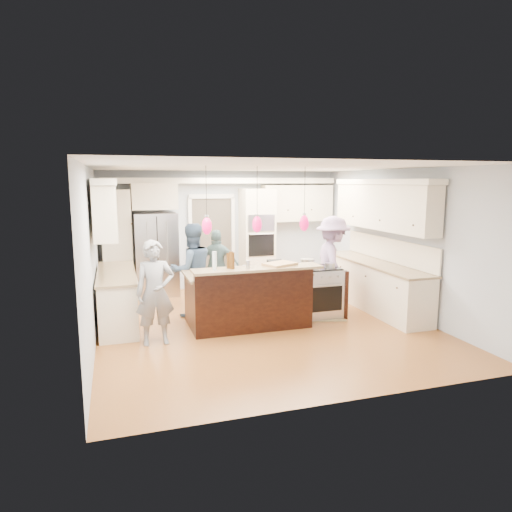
{
  "coord_description": "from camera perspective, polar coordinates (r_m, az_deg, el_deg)",
  "views": [
    {
      "loc": [
        -2.39,
        -7.31,
        2.48
      ],
      "look_at": [
        0.0,
        0.35,
        1.15
      ],
      "focal_mm": 32.0,
      "sensor_mm": 36.0,
      "label": 1
    }
  ],
  "objects": [
    {
      "name": "pot_small",
      "position": [
        8.37,
        9.23,
        -1.15
      ],
      "size": [
        0.18,
        0.18,
        0.09
      ],
      "primitive_type": "cylinder",
      "color": "#B7B7BC",
      "rests_on": "island_range"
    },
    {
      "name": "beer_bottle_a",
      "position": [
        7.12,
        -3.12,
        -0.51
      ],
      "size": [
        0.09,
        0.09,
        0.27
      ],
      "primitive_type": "cylinder",
      "rotation": [
        0.0,
        0.0,
        0.34
      ],
      "color": "#46280C",
      "rests_on": "kitchen_island"
    },
    {
      "name": "pot_large",
      "position": [
        8.39,
        6.45,
        -0.86
      ],
      "size": [
        0.25,
        0.25,
        0.15
      ],
      "primitive_type": "cylinder",
      "color": "#B7B7BC",
      "rests_on": "island_range"
    },
    {
      "name": "oven_column",
      "position": [
        10.55,
        0.14,
        2.16
      ],
      "size": [
        0.72,
        0.69,
        2.3
      ],
      "color": "beige",
      "rests_on": "ground"
    },
    {
      "name": "person_range_side",
      "position": [
        8.92,
        9.56,
        -0.88
      ],
      "size": [
        0.87,
        1.27,
        1.81
      ],
      "primitive_type": "imported",
      "rotation": [
        0.0,
        0.0,
        1.4
      ],
      "color": "#987BA5",
      "rests_on": "ground"
    },
    {
      "name": "beer_bottle_b",
      "position": [
        7.08,
        -2.96,
        -0.58
      ],
      "size": [
        0.08,
        0.08,
        0.27
      ],
      "primitive_type": "cylinder",
      "rotation": [
        0.0,
        0.0,
        -0.29
      ],
      "color": "#46280C",
      "rests_on": "kitchen_island"
    },
    {
      "name": "cutting_board",
      "position": [
        7.43,
        3.01,
        -1.0
      ],
      "size": [
        0.6,
        0.52,
        0.04
      ],
      "primitive_type": "cube",
      "rotation": [
        0.0,
        0.0,
        0.41
      ],
      "color": "tan",
      "rests_on": "kitchen_island"
    },
    {
      "name": "left_cabinets",
      "position": [
        8.24,
        -17.44,
        -0.99
      ],
      "size": [
        0.64,
        2.3,
        2.51
      ],
      "color": "beige",
      "rests_on": "ground"
    },
    {
      "name": "floor_rug",
      "position": [
        8.72,
        8.4,
        -7.18
      ],
      "size": [
        0.86,
        1.08,
        0.01
      ],
      "primitive_type": "cube",
      "rotation": [
        0.0,
        0.0,
        -0.23
      ],
      "color": "olive",
      "rests_on": "ground"
    },
    {
      "name": "pendant_lights",
      "position": [
        7.16,
        0.14,
        4.0
      ],
      "size": [
        1.75,
        0.15,
        1.03
      ],
      "color": "black",
      "rests_on": "ground"
    },
    {
      "name": "island_range",
      "position": [
        8.51,
        7.92,
        -4.44
      ],
      "size": [
        0.82,
        0.71,
        0.92
      ],
      "color": "#B7B7BC",
      "rests_on": "ground"
    },
    {
      "name": "person_bar_end",
      "position": [
        7.09,
        -12.49,
        -4.5
      ],
      "size": [
        0.6,
        0.4,
        1.61
      ],
      "primitive_type": "imported",
      "rotation": [
        0.0,
        0.0,
        0.03
      ],
      "color": "slate",
      "rests_on": "ground"
    },
    {
      "name": "drink_can",
      "position": [
        7.14,
        -1.01,
        -1.06
      ],
      "size": [
        0.09,
        0.09,
        0.13
      ],
      "primitive_type": "cylinder",
      "rotation": [
        0.0,
        0.0,
        0.43
      ],
      "color": "#B7B7BC",
      "rests_on": "kitchen_island"
    },
    {
      "name": "water_bottle",
      "position": [
        7.02,
        -5.2,
        -0.61
      ],
      "size": [
        0.09,
        0.09,
        0.29
      ],
      "primitive_type": "cylinder",
      "rotation": [
        0.0,
        0.0,
        -0.36
      ],
      "color": "silver",
      "rests_on": "kitchen_island"
    },
    {
      "name": "person_far_right",
      "position": [
        9.29,
        -4.85,
        -1.35
      ],
      "size": [
        0.95,
        0.59,
        1.51
      ],
      "primitive_type": "imported",
      "rotation": [
        0.0,
        0.0,
        2.87
      ],
      "color": "#415A5B",
      "rests_on": "ground"
    },
    {
      "name": "person_far_left",
      "position": [
        8.43,
        -8.03,
        -1.77
      ],
      "size": [
        0.95,
        0.8,
        1.72
      ],
      "primitive_type": "imported",
      "rotation": [
        0.0,
        0.0,
        3.34
      ],
      "color": "#30445E",
      "rests_on": "ground"
    },
    {
      "name": "room_shell",
      "position": [
        7.72,
        0.78,
        4.49
      ],
      "size": [
        5.54,
        6.04,
        2.72
      ],
      "color": "#B2BCC6",
      "rests_on": "ground"
    },
    {
      "name": "right_counter_run",
      "position": [
        9.13,
        14.9,
        0.11
      ],
      "size": [
        0.64,
        3.1,
        2.51
      ],
      "color": "beige",
      "rests_on": "ground"
    },
    {
      "name": "beer_bottle_c",
      "position": [
        7.14,
        -3.46,
        -0.59
      ],
      "size": [
        0.08,
        0.08,
        0.24
      ],
      "primitive_type": "cylinder",
      "rotation": [
        0.0,
        0.0,
        -0.4
      ],
      "color": "#46280C",
      "rests_on": "kitchen_island"
    },
    {
      "name": "ground_plane",
      "position": [
        8.08,
        0.75,
        -8.46
      ],
      "size": [
        6.0,
        6.0,
        0.0
      ],
      "primitive_type": "plane",
      "color": "#A9652E",
      "rests_on": "ground"
    },
    {
      "name": "back_upper_cabinets",
      "position": [
        10.24,
        -8.06,
        4.77
      ],
      "size": [
        5.3,
        0.61,
        2.54
      ],
      "color": "beige",
      "rests_on": "ground"
    },
    {
      "name": "refrigerator",
      "position": [
        10.11,
        -12.34,
        0.2
      ],
      "size": [
        0.9,
        0.7,
        1.8
      ],
      "primitive_type": "cube",
      "color": "#B7B7BC",
      "rests_on": "ground"
    },
    {
      "name": "kitchen_island",
      "position": [
        7.94,
        -1.11,
        -5.14
      ],
      "size": [
        2.1,
        1.46,
        1.12
      ],
      "color": "black",
      "rests_on": "ground"
    }
  ]
}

